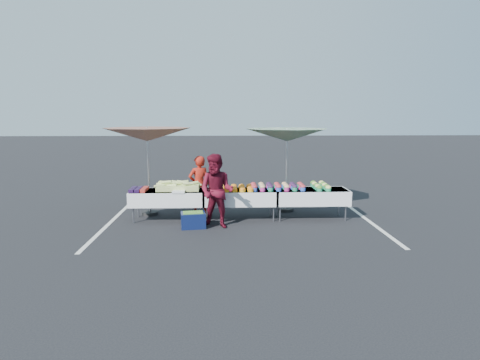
{
  "coord_description": "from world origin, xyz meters",
  "views": [
    {
      "loc": [
        -0.39,
        -9.89,
        2.63
      ],
      "look_at": [
        0.0,
        0.0,
        1.0
      ],
      "focal_mm": 30.0,
      "sensor_mm": 36.0,
      "label": 1
    }
  ],
  "objects_px": {
    "table_left": "(168,197)",
    "umbrella_left": "(147,135)",
    "customer": "(217,191)",
    "table_center": "(240,196)",
    "vendor": "(199,185)",
    "umbrella_right": "(287,136)",
    "table_right": "(311,196)",
    "storage_bin": "(193,220)"
  },
  "relations": [
    {
      "from": "table_left",
      "to": "storage_bin",
      "type": "height_order",
      "value": "table_left"
    },
    {
      "from": "vendor",
      "to": "customer",
      "type": "xyz_separation_m",
      "value": [
        0.49,
        -1.3,
        0.09
      ]
    },
    {
      "from": "table_right",
      "to": "customer",
      "type": "xyz_separation_m",
      "value": [
        -2.37,
        -0.75,
        0.28
      ]
    },
    {
      "from": "table_left",
      "to": "table_right",
      "type": "height_order",
      "value": "same"
    },
    {
      "from": "table_left",
      "to": "customer",
      "type": "distance_m",
      "value": 1.47
    },
    {
      "from": "table_right",
      "to": "storage_bin",
      "type": "relative_size",
      "value": 3.03
    },
    {
      "from": "vendor",
      "to": "umbrella_right",
      "type": "distance_m",
      "value": 2.69
    },
    {
      "from": "table_right",
      "to": "table_center",
      "type": "bearing_deg",
      "value": 180.0
    },
    {
      "from": "customer",
      "to": "table_right",
      "type": "bearing_deg",
      "value": 37.83
    },
    {
      "from": "customer",
      "to": "umbrella_left",
      "type": "height_order",
      "value": "umbrella_left"
    },
    {
      "from": "table_left",
      "to": "umbrella_left",
      "type": "relative_size",
      "value": 0.75
    },
    {
      "from": "customer",
      "to": "umbrella_left",
      "type": "distance_m",
      "value": 2.53
    },
    {
      "from": "table_center",
      "to": "storage_bin",
      "type": "relative_size",
      "value": 3.03
    },
    {
      "from": "table_center",
      "to": "vendor",
      "type": "distance_m",
      "value": 1.21
    },
    {
      "from": "table_right",
      "to": "umbrella_right",
      "type": "bearing_deg",
      "value": 122.31
    },
    {
      "from": "table_right",
      "to": "vendor",
      "type": "height_order",
      "value": "vendor"
    },
    {
      "from": "table_center",
      "to": "umbrella_right",
      "type": "relative_size",
      "value": 0.79
    },
    {
      "from": "umbrella_right",
      "to": "storage_bin",
      "type": "height_order",
      "value": "umbrella_right"
    },
    {
      "from": "table_left",
      "to": "table_center",
      "type": "distance_m",
      "value": 1.8
    },
    {
      "from": "table_center",
      "to": "umbrella_left",
      "type": "xyz_separation_m",
      "value": [
        -2.37,
        0.54,
        1.51
      ]
    },
    {
      "from": "umbrella_left",
      "to": "storage_bin",
      "type": "distance_m",
      "value": 2.61
    },
    {
      "from": "table_left",
      "to": "table_center",
      "type": "height_order",
      "value": "same"
    },
    {
      "from": "umbrella_left",
      "to": "table_right",
      "type": "bearing_deg",
      "value": -7.34
    },
    {
      "from": "table_right",
      "to": "vendor",
      "type": "bearing_deg",
      "value": 169.12
    },
    {
      "from": "table_left",
      "to": "umbrella_left",
      "type": "xyz_separation_m",
      "value": [
        -0.57,
        0.54,
        1.51
      ]
    },
    {
      "from": "table_center",
      "to": "table_right",
      "type": "distance_m",
      "value": 1.8
    },
    {
      "from": "customer",
      "to": "vendor",
      "type": "bearing_deg",
      "value": 130.87
    },
    {
      "from": "table_right",
      "to": "customer",
      "type": "bearing_deg",
      "value": -162.46
    },
    {
      "from": "customer",
      "to": "umbrella_right",
      "type": "relative_size",
      "value": 0.73
    },
    {
      "from": "table_right",
      "to": "umbrella_left",
      "type": "height_order",
      "value": "umbrella_left"
    },
    {
      "from": "table_center",
      "to": "vendor",
      "type": "xyz_separation_m",
      "value": [
        -1.06,
        0.55,
        0.2
      ]
    },
    {
      "from": "vendor",
      "to": "storage_bin",
      "type": "relative_size",
      "value": 2.54
    },
    {
      "from": "table_left",
      "to": "storage_bin",
      "type": "distance_m",
      "value": 1.08
    },
    {
      "from": "table_left",
      "to": "vendor",
      "type": "bearing_deg",
      "value": 36.64
    },
    {
      "from": "vendor",
      "to": "customer",
      "type": "relative_size",
      "value": 0.9
    },
    {
      "from": "table_center",
      "to": "vendor",
      "type": "relative_size",
      "value": 1.19
    },
    {
      "from": "umbrella_left",
      "to": "storage_bin",
      "type": "height_order",
      "value": "umbrella_left"
    },
    {
      "from": "table_right",
      "to": "customer",
      "type": "relative_size",
      "value": 1.08
    },
    {
      "from": "table_center",
      "to": "customer",
      "type": "bearing_deg",
      "value": -127.35
    },
    {
      "from": "table_left",
      "to": "table_right",
      "type": "distance_m",
      "value": 3.6
    },
    {
      "from": "umbrella_left",
      "to": "umbrella_right",
      "type": "relative_size",
      "value": 1.06
    },
    {
      "from": "table_left",
      "to": "umbrella_left",
      "type": "bearing_deg",
      "value": 136.72
    }
  ]
}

